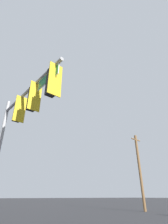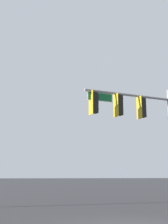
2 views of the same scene
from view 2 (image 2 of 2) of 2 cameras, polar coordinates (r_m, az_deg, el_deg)
The scene contains 1 object.
signal_pole_near at distance 17.70m, azimuth 9.28°, elevation -0.59°, with size 5.52×1.24×6.57m.
Camera 2 is at (3.68, 8.80, 1.49)m, focal length 50.00 mm.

